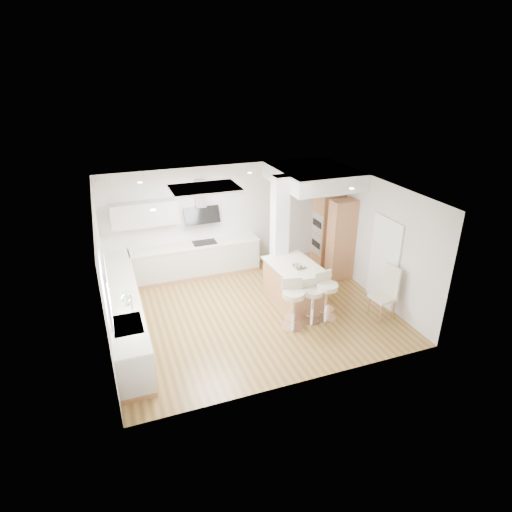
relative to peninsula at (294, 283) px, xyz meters
name	(u,v)px	position (x,y,z in m)	size (l,w,h in m)	color
ground	(252,311)	(-1.09, -0.12, -0.47)	(6.00, 6.00, 0.00)	olive
ceiling	(252,311)	(-1.09, -0.12, -0.47)	(6.00, 5.00, 0.02)	white
wall_back	(219,218)	(-1.09, 2.38, 0.93)	(6.00, 0.04, 2.80)	silver
wall_left	(103,278)	(-4.09, -0.12, 0.93)	(0.04, 5.00, 2.80)	silver
wall_right	(372,237)	(1.91, -0.12, 0.93)	(0.04, 5.00, 2.80)	silver
skylight	(205,189)	(-1.88, 0.48, 2.30)	(4.10, 2.10, 0.06)	white
window_left	(106,284)	(-4.05, -1.02, 1.23)	(0.06, 1.28, 1.07)	white
doorway_right	(384,263)	(1.88, -0.72, 0.53)	(0.05, 1.00, 2.10)	#464037
counter_left	(125,311)	(-3.79, 0.11, -0.01)	(0.63, 4.50, 1.35)	#BC7E50
counter_back	(189,252)	(-2.01, 2.10, 0.23)	(3.62, 0.63, 2.50)	#BC7E50
pillar	(279,234)	(-0.04, 0.83, 0.93)	(0.35, 0.35, 2.80)	white
soffit	(313,176)	(1.01, 1.28, 2.13)	(1.78, 2.20, 0.40)	white
oven_column	(332,234)	(1.58, 1.11, 0.58)	(0.63, 1.21, 2.10)	#BC7E50
peninsula	(294,283)	(0.00, 0.00, 0.00)	(1.11, 1.59, 1.00)	#BC7E50
bar_stool_a	(293,302)	(-0.49, -0.99, 0.14)	(0.58, 0.58, 1.09)	white
bar_stool_b	(312,299)	(-0.01, -0.93, 0.08)	(0.44, 0.44, 0.98)	white
bar_stool_c	(326,294)	(0.32, -0.92, 0.14)	(0.54, 0.54, 1.07)	white
dining_chair	(387,290)	(1.60, -1.30, 0.17)	(0.52, 0.52, 1.20)	beige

